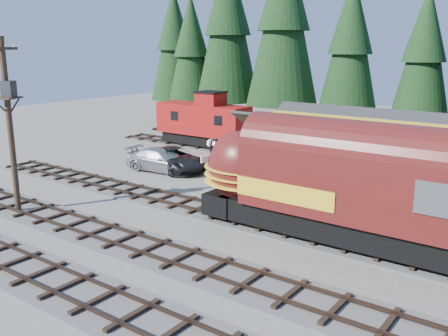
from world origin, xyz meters
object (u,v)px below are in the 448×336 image
Objects in this scene: locomotive at (346,191)px; utility_pole at (9,115)px; pickup_truck_a at (174,159)px; pickup_truck_b at (162,160)px; caboose at (203,122)px; depot at (351,152)px.

utility_pole is at bearing -158.86° from locomotive.
pickup_truck_a is 0.93m from pickup_truck_b.
locomotive is 1.81× the size of caboose.
locomotive is at bearing -94.20° from pickup_truck_a.
pickup_truck_a is (0.51, 12.41, -4.62)m from utility_pole.
depot is 1.34× the size of utility_pole.
caboose is 1.50× the size of pickup_truck_a.
pickup_truck_a is at bearing -177.98° from depot.
caboose is at bearing 144.38° from locomotive.
pickup_truck_b is (-0.46, -0.81, -0.01)m from pickup_truck_a.
locomotive reaches higher than pickup_truck_b.
pickup_truck_a is at bearing -66.11° from caboose.
depot is 2.12× the size of pickup_truck_a.
utility_pole is 1.58× the size of pickup_truck_a.
utility_pole is 13.25m from pickup_truck_a.
depot is 6.96m from locomotive.
caboose is 0.95× the size of utility_pole.
depot is at bearing -91.07° from pickup_truck_b.
caboose is at bearing 77.84° from utility_pole.
pickup_truck_a is 1.05× the size of pickup_truck_b.
locomotive is 2.85× the size of pickup_truck_b.
utility_pole reaches higher than caboose.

